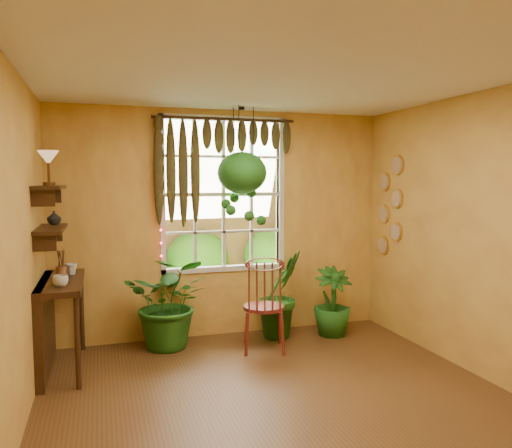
{
  "coord_description": "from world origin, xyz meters",
  "views": [
    {
      "loc": [
        -1.42,
        -3.56,
        1.86
      ],
      "look_at": [
        0.06,
        1.15,
        1.43
      ],
      "focal_mm": 35.0,
      "sensor_mm": 36.0,
      "label": 1
    }
  ],
  "objects_px": {
    "windsor_chair": "(264,319)",
    "potted_plant_mid": "(281,294)",
    "counter_ledge": "(50,315)",
    "potted_plant_left": "(170,302)",
    "hanging_basket": "(242,178)"
  },
  "relations": [
    {
      "from": "counter_ledge",
      "to": "potted_plant_left",
      "type": "distance_m",
      "value": 1.26
    },
    {
      "from": "windsor_chair",
      "to": "potted_plant_mid",
      "type": "relative_size",
      "value": 1.17
    },
    {
      "from": "counter_ledge",
      "to": "potted_plant_left",
      "type": "height_order",
      "value": "potted_plant_left"
    },
    {
      "from": "windsor_chair",
      "to": "potted_plant_mid",
      "type": "xyz_separation_m",
      "value": [
        0.34,
        0.41,
        0.17
      ]
    },
    {
      "from": "windsor_chair",
      "to": "hanging_basket",
      "type": "relative_size",
      "value": 0.88
    },
    {
      "from": "counter_ledge",
      "to": "hanging_basket",
      "type": "xyz_separation_m",
      "value": [
        2.05,
        0.36,
        1.34
      ]
    },
    {
      "from": "potted_plant_left",
      "to": "counter_ledge",
      "type": "bearing_deg",
      "value": -164.78
    },
    {
      "from": "potted_plant_left",
      "to": "potted_plant_mid",
      "type": "bearing_deg",
      "value": 0.5
    },
    {
      "from": "counter_ledge",
      "to": "hanging_basket",
      "type": "relative_size",
      "value": 0.87
    },
    {
      "from": "windsor_chair",
      "to": "potted_plant_mid",
      "type": "distance_m",
      "value": 0.56
    },
    {
      "from": "windsor_chair",
      "to": "potted_plant_left",
      "type": "distance_m",
      "value": 1.06
    },
    {
      "from": "potted_plant_left",
      "to": "hanging_basket",
      "type": "height_order",
      "value": "hanging_basket"
    },
    {
      "from": "potted_plant_left",
      "to": "hanging_basket",
      "type": "bearing_deg",
      "value": 1.86
    },
    {
      "from": "counter_ledge",
      "to": "potted_plant_mid",
      "type": "bearing_deg",
      "value": 7.71
    },
    {
      "from": "windsor_chair",
      "to": "potted_plant_mid",
      "type": "bearing_deg",
      "value": 66.07
    }
  ]
}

